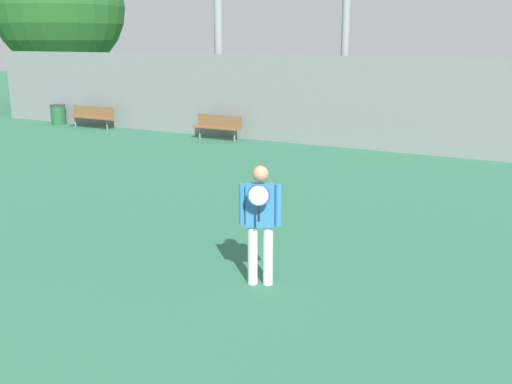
{
  "coord_description": "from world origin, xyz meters",
  "views": [
    {
      "loc": [
        5.22,
        -1.09,
        3.4
      ],
      "look_at": [
        0.72,
        7.13,
        1.0
      ],
      "focal_mm": 42.0,
      "sensor_mm": 36.0,
      "label": 1
    }
  ],
  "objects_px": {
    "tennis_player": "(260,218)",
    "bench_courtside_near": "(92,115)",
    "tree_green_broad": "(59,7)",
    "trash_bin": "(58,114)",
    "bench_courtside_far": "(218,125)"
  },
  "relations": [
    {
      "from": "tennis_player",
      "to": "bench_courtside_near",
      "type": "xyz_separation_m",
      "value": [
        -13.05,
        10.4,
        -0.47
      ]
    },
    {
      "from": "bench_courtside_near",
      "to": "tree_green_broad",
      "type": "relative_size",
      "value": 0.25
    },
    {
      "from": "bench_courtside_near",
      "to": "trash_bin",
      "type": "bearing_deg",
      "value": 175.77
    },
    {
      "from": "tennis_player",
      "to": "trash_bin",
      "type": "xyz_separation_m",
      "value": [
        -15.04,
        10.55,
        -0.59
      ]
    },
    {
      "from": "tennis_player",
      "to": "tree_green_broad",
      "type": "xyz_separation_m",
      "value": [
        -20.1,
        15.9,
        3.97
      ]
    },
    {
      "from": "trash_bin",
      "to": "bench_courtside_far",
      "type": "bearing_deg",
      "value": -1.09
    },
    {
      "from": "bench_courtside_near",
      "to": "bench_courtside_far",
      "type": "bearing_deg",
      "value": -0.01
    },
    {
      "from": "bench_courtside_far",
      "to": "tennis_player",
      "type": "bearing_deg",
      "value": -55.13
    },
    {
      "from": "bench_courtside_near",
      "to": "trash_bin",
      "type": "relative_size",
      "value": 2.58
    },
    {
      "from": "tennis_player",
      "to": "bench_courtside_far",
      "type": "distance_m",
      "value": 12.68
    },
    {
      "from": "bench_courtside_far",
      "to": "trash_bin",
      "type": "xyz_separation_m",
      "value": [
        -7.79,
        0.15,
        -0.12
      ]
    },
    {
      "from": "bench_courtside_far",
      "to": "bench_courtside_near",
      "type": "bearing_deg",
      "value": 179.99
    },
    {
      "from": "bench_courtside_far",
      "to": "tree_green_broad",
      "type": "height_order",
      "value": "tree_green_broad"
    },
    {
      "from": "tree_green_broad",
      "to": "bench_courtside_near",
      "type": "bearing_deg",
      "value": -37.99
    },
    {
      "from": "bench_courtside_far",
      "to": "tree_green_broad",
      "type": "distance_m",
      "value": 14.67
    }
  ]
}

